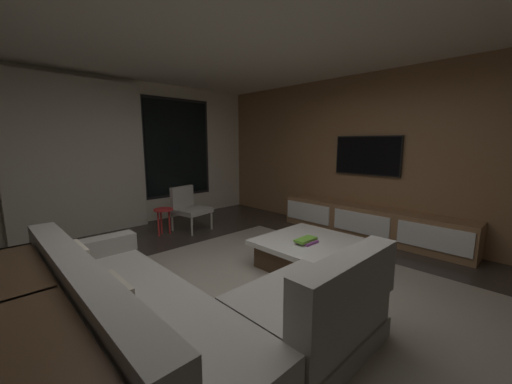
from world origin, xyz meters
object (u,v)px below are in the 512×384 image
sectional_couch (182,316)px  media_console (369,223)px  book_stack_on_coffee_table (306,241)px  mounted_tv (367,156)px  console_table_behind_couch (23,353)px  accent_chair_near_window (188,206)px  side_stool (163,214)px  coffee_table (310,253)px

sectional_couch → media_console: sectional_couch is taller
sectional_couch → book_stack_on_coffee_table: (1.83, 0.23, 0.10)m
mounted_tv → console_table_behind_couch: mounted_tv is taller
book_stack_on_coffee_table → media_console: bearing=1.5°
accent_chair_near_window → console_table_behind_couch: bearing=-135.1°
sectional_couch → console_table_behind_couch: bearing=172.0°
sectional_couch → book_stack_on_coffee_table: 1.85m
media_console → console_table_behind_couch: console_table_behind_couch is taller
sectional_couch → console_table_behind_couch: size_ratio=1.19×
book_stack_on_coffee_table → accent_chair_near_window: size_ratio=0.38×
console_table_behind_couch → side_stool: bearing=50.6°
coffee_table → book_stack_on_coffee_table: bearing=-170.6°
book_stack_on_coffee_table → media_console: 1.81m
coffee_table → accent_chair_near_window: accent_chair_near_window is taller
media_console → mounted_tv: mounted_tv is taller
coffee_table → console_table_behind_couch: 2.88m
sectional_couch → media_console: (3.64, 0.27, -0.04)m
sectional_couch → media_console: bearing=4.3°
book_stack_on_coffee_table → accent_chair_near_window: 2.56m
coffee_table → book_stack_on_coffee_table: 0.24m
sectional_couch → accent_chair_near_window: (1.76, 2.79, 0.14)m
book_stack_on_coffee_table → mounted_tv: mounted_tv is taller
media_console → console_table_behind_couch: (-4.55, -0.14, 0.16)m
book_stack_on_coffee_table → side_stool: size_ratio=0.65×
side_stool → media_console: size_ratio=0.15×
book_stack_on_coffee_table → mounted_tv: 2.22m
sectional_couch → coffee_table: (1.95, 0.25, -0.10)m
side_stool → coffee_table: bearing=-74.9°
coffee_table → accent_chair_near_window: (-0.20, 2.54, 0.25)m
book_stack_on_coffee_table → mounted_tv: bearing=7.0°
side_stool → media_console: (2.37, -2.51, -0.12)m
coffee_table → accent_chair_near_window: size_ratio=1.49×
accent_chair_near_window → media_console: bearing=-53.2°
book_stack_on_coffee_table → media_console: size_ratio=0.10×
coffee_table → console_table_behind_couch: size_ratio=0.55×
coffee_table → accent_chair_near_window: bearing=94.4°
accent_chair_near_window → media_console: accent_chair_near_window is taller
console_table_behind_couch → media_console: bearing=1.8°
book_stack_on_coffee_table → mounted_tv: size_ratio=0.27×
accent_chair_near_window → console_table_behind_couch: (-2.67, -2.66, -0.02)m
sectional_couch → accent_chair_near_window: bearing=57.8°
book_stack_on_coffee_table → accent_chair_near_window: (-0.08, 2.56, 0.05)m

